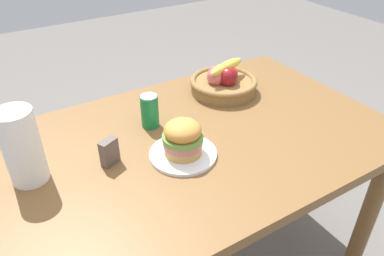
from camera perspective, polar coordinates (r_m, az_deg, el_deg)
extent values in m
cube|color=brown|center=(1.34, 1.11, -1.91)|extent=(1.40, 0.90, 0.04)
cylinder|color=brown|center=(1.76, 25.74, -11.59)|extent=(0.07, 0.07, 0.71)
cylinder|color=brown|center=(1.73, -24.35, -12.10)|extent=(0.07, 0.07, 0.71)
cylinder|color=brown|center=(2.11, 9.87, -0.15)|extent=(0.07, 0.07, 0.71)
cylinder|color=white|center=(1.23, -1.39, -4.01)|extent=(0.23, 0.23, 0.01)
cylinder|color=tan|center=(1.22, -1.41, -3.23)|extent=(0.12, 0.12, 0.03)
cylinder|color=#C67075|center=(1.20, -1.42, -2.24)|extent=(0.13, 0.13, 0.02)
cylinder|color=olive|center=(1.19, -1.44, -1.46)|extent=(0.13, 0.13, 0.02)
ellipsoid|color=gold|center=(1.18, -1.45, -0.35)|extent=(0.12, 0.12, 0.07)
cylinder|color=#147238|center=(1.36, -6.55, 2.56)|extent=(0.07, 0.07, 0.12)
cylinder|color=silver|center=(1.33, -6.72, 4.89)|extent=(0.06, 0.06, 0.00)
cylinder|color=olive|center=(1.61, 4.86, 6.44)|extent=(0.28, 0.28, 0.05)
torus|color=olive|center=(1.60, 4.90, 7.23)|extent=(0.29, 0.29, 0.02)
sphere|color=red|center=(1.60, 5.83, 8.25)|extent=(0.07, 0.07, 0.07)
sphere|color=gold|center=(1.61, 4.57, 8.47)|extent=(0.08, 0.08, 0.08)
sphere|color=#D16066|center=(1.58, 3.74, 7.99)|extent=(0.08, 0.08, 0.08)
sphere|color=maroon|center=(1.57, 5.57, 7.82)|extent=(0.08, 0.08, 0.08)
ellipsoid|color=yellow|center=(1.59, 5.36, 9.43)|extent=(0.22, 0.12, 0.06)
cylinder|color=white|center=(1.18, -24.80, -2.66)|extent=(0.11, 0.11, 0.24)
cube|color=#594C47|center=(1.20, -12.66, -3.66)|extent=(0.07, 0.05, 0.09)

